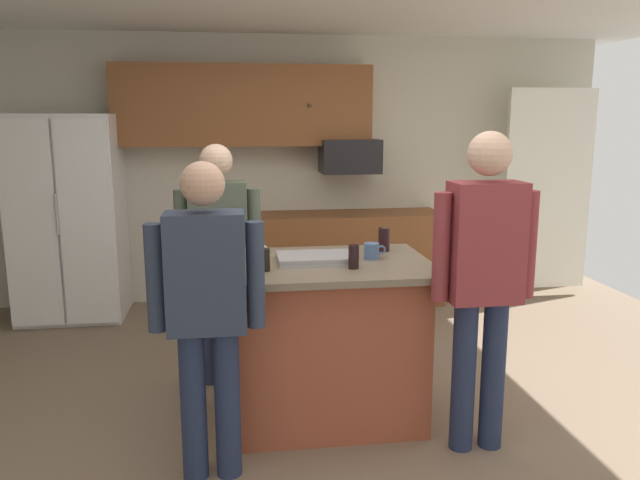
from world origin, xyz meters
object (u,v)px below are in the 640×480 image
(person_host_foreground, at_px, (207,302))
(person_elder_center, at_px, (219,249))
(serving_tray, at_px, (315,258))
(glass_pilsner, at_px, (354,257))
(mug_blue_stoneware, at_px, (372,251))
(tumbler_amber, at_px, (384,239))
(person_guest_by_door, at_px, (484,271))
(microwave_over_range, at_px, (350,156))
(kitchen_island, at_px, (327,339))
(mug_ceramic_white, at_px, (255,251))
(glass_dark_ale, at_px, (264,260))
(refrigerator, at_px, (69,218))

(person_host_foreground, xyz_separation_m, person_elder_center, (0.04, 1.17, 0.02))
(serving_tray, bearing_deg, glass_pilsner, -45.75)
(mug_blue_stoneware, distance_m, tumbler_amber, 0.25)
(person_guest_by_door, height_order, serving_tray, person_guest_by_door)
(microwave_over_range, bearing_deg, serving_tray, -105.54)
(microwave_over_range, relative_size, kitchen_island, 0.46)
(mug_ceramic_white, distance_m, glass_dark_ale, 0.29)
(microwave_over_range, height_order, serving_tray, microwave_over_range)
(refrigerator, xyz_separation_m, kitchen_island, (2.01, -2.27, -0.43))
(kitchen_island, height_order, mug_ceramic_white, mug_ceramic_white)
(person_elder_center, distance_m, glass_pilsner, 1.10)
(refrigerator, xyz_separation_m, glass_dark_ale, (1.63, -2.44, 0.12))
(person_host_foreground, distance_m, glass_dark_ale, 0.52)
(refrigerator, height_order, microwave_over_range, refrigerator)
(mug_ceramic_white, bearing_deg, serving_tray, -15.92)
(microwave_over_range, bearing_deg, person_elder_center, -124.58)
(mug_blue_stoneware, bearing_deg, tumbler_amber, 59.00)
(serving_tray, bearing_deg, person_elder_center, 134.35)
(glass_pilsner, bearing_deg, microwave_over_range, 79.78)
(person_guest_by_door, xyz_separation_m, glass_pilsner, (-0.64, 0.31, 0.03))
(refrigerator, bearing_deg, microwave_over_range, 2.60)
(person_guest_by_door, xyz_separation_m, tumbler_amber, (-0.36, 0.74, 0.04))
(person_guest_by_door, bearing_deg, mug_blue_stoneware, -14.99)
(person_host_foreground, distance_m, serving_tray, 0.85)
(microwave_over_range, height_order, person_guest_by_door, person_guest_by_door)
(person_elder_center, relative_size, mug_blue_stoneware, 12.22)
(person_elder_center, relative_size, glass_dark_ale, 13.16)
(person_elder_center, relative_size, glass_pilsner, 12.20)
(microwave_over_range, xyz_separation_m, person_host_foreground, (-1.27, -2.96, -0.52))
(tumbler_amber, bearing_deg, serving_tray, -153.81)
(kitchen_island, distance_m, person_guest_by_door, 1.05)
(microwave_over_range, height_order, person_host_foreground, person_host_foreground)
(person_host_foreground, bearing_deg, person_elder_center, 48.23)
(microwave_over_range, height_order, person_elder_center, person_elder_center)
(refrigerator, xyz_separation_m, glass_pilsner, (2.14, -2.45, 0.12))
(mug_ceramic_white, bearing_deg, mug_blue_stoneware, -6.01)
(microwave_over_range, xyz_separation_m, serving_tray, (-0.66, -2.37, -0.45))
(kitchen_island, bearing_deg, glass_dark_ale, -156.11)
(serving_tray, bearing_deg, kitchen_island, -13.09)
(glass_pilsner, bearing_deg, person_host_foreground, -154.37)
(glass_dark_ale, bearing_deg, mug_ceramic_white, 98.65)
(glass_dark_ale, height_order, glass_pilsner, glass_pilsner)
(refrigerator, relative_size, microwave_over_range, 3.30)
(person_elder_center, height_order, tumbler_amber, person_elder_center)
(person_host_foreground, xyz_separation_m, serving_tray, (0.61, 0.59, 0.07))
(mug_ceramic_white, height_order, glass_dark_ale, glass_dark_ale)
(microwave_over_range, height_order, tumbler_amber, microwave_over_range)
(kitchen_island, distance_m, person_host_foreground, 0.99)
(refrigerator, bearing_deg, glass_dark_ale, -56.17)
(serving_tray, bearing_deg, tumbler_amber, 26.19)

